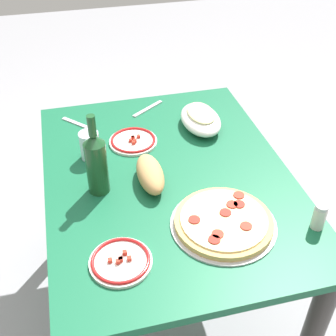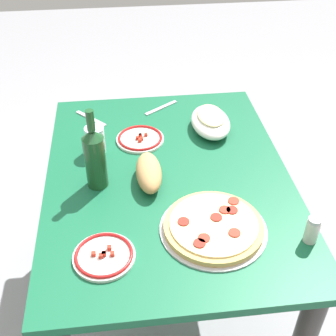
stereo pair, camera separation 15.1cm
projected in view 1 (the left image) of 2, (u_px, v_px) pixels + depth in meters
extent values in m
plane|color=gray|center=(168.00, 299.00, 1.97)|extent=(8.00, 8.00, 0.00)
cube|color=#145938|center=(168.00, 178.00, 1.54)|extent=(1.12, 0.84, 0.03)
cylinder|color=#33302D|center=(68.00, 183.00, 2.07)|extent=(0.07, 0.07, 0.68)
cylinder|color=#33302D|center=(214.00, 161.00, 2.21)|extent=(0.07, 0.07, 0.68)
cylinder|color=#B7B7BC|center=(223.00, 225.00, 1.34)|extent=(0.32, 0.32, 0.01)
cylinder|color=tan|center=(224.00, 222.00, 1.33)|extent=(0.30, 0.30, 0.02)
cylinder|color=beige|center=(224.00, 219.00, 1.32)|extent=(0.26, 0.26, 0.01)
cylinder|color=#B22D1E|center=(232.00, 204.00, 1.37)|extent=(0.04, 0.04, 0.00)
cylinder|color=#B22D1E|center=(239.00, 195.00, 1.40)|extent=(0.04, 0.04, 0.00)
cylinder|color=maroon|center=(239.00, 204.00, 1.37)|extent=(0.04, 0.04, 0.00)
cylinder|color=maroon|center=(225.00, 213.00, 1.34)|extent=(0.04, 0.04, 0.00)
cylinder|color=maroon|center=(194.00, 220.00, 1.31)|extent=(0.04, 0.04, 0.00)
cylinder|color=#B22D1E|center=(218.00, 234.00, 1.27)|extent=(0.04, 0.04, 0.00)
cylinder|color=maroon|center=(214.00, 239.00, 1.25)|extent=(0.04, 0.04, 0.00)
cylinder|color=#B22D1E|center=(246.00, 226.00, 1.29)|extent=(0.04, 0.04, 0.00)
ellipsoid|color=white|center=(201.00, 119.00, 1.75)|extent=(0.24, 0.15, 0.07)
ellipsoid|color=#AD2819|center=(201.00, 117.00, 1.74)|extent=(0.20, 0.12, 0.03)
ellipsoid|color=beige|center=(201.00, 113.00, 1.73)|extent=(0.17, 0.10, 0.02)
cylinder|color=#194723|center=(97.00, 168.00, 1.41)|extent=(0.07, 0.07, 0.19)
cone|color=#194723|center=(93.00, 140.00, 1.34)|extent=(0.07, 0.07, 0.03)
cylinder|color=#194723|center=(92.00, 126.00, 1.31)|extent=(0.03, 0.03, 0.07)
cylinder|color=silver|center=(90.00, 146.00, 1.58)|extent=(0.07, 0.07, 0.10)
cylinder|color=white|center=(133.00, 142.00, 1.68)|extent=(0.18, 0.18, 0.01)
torus|color=red|center=(133.00, 140.00, 1.68)|extent=(0.17, 0.17, 0.01)
cube|color=#AD2819|center=(130.00, 141.00, 1.67)|extent=(0.01, 0.01, 0.01)
cube|color=#AD2819|center=(138.00, 136.00, 1.69)|extent=(0.01, 0.01, 0.01)
cube|color=#AD2819|center=(134.00, 143.00, 1.66)|extent=(0.01, 0.01, 0.01)
cube|color=#AD2819|center=(133.00, 138.00, 1.68)|extent=(0.01, 0.01, 0.01)
cube|color=#AD2819|center=(133.00, 138.00, 1.68)|extent=(0.01, 0.01, 0.01)
cube|color=#AD2819|center=(135.00, 141.00, 1.67)|extent=(0.01, 0.01, 0.01)
cylinder|color=white|center=(121.00, 262.00, 1.22)|extent=(0.18, 0.18, 0.01)
torus|color=red|center=(121.00, 260.00, 1.22)|extent=(0.17, 0.17, 0.01)
cube|color=#AD2819|center=(121.00, 260.00, 1.21)|extent=(0.01, 0.01, 0.01)
cube|color=#AD2819|center=(121.00, 259.00, 1.21)|extent=(0.01, 0.01, 0.01)
cube|color=#AD2819|center=(129.00, 259.00, 1.22)|extent=(0.01, 0.01, 0.01)
cube|color=#AD2819|center=(125.00, 253.00, 1.23)|extent=(0.01, 0.01, 0.01)
cube|color=#AD2819|center=(118.00, 262.00, 1.21)|extent=(0.01, 0.01, 0.01)
cube|color=#AD2819|center=(110.00, 260.00, 1.21)|extent=(0.01, 0.01, 0.01)
ellipsoid|color=tan|center=(150.00, 174.00, 1.47)|extent=(0.20, 0.09, 0.08)
cylinder|color=silver|center=(319.00, 218.00, 1.31)|extent=(0.04, 0.04, 0.07)
cylinder|color=#B7B7BC|center=(322.00, 207.00, 1.28)|extent=(0.04, 0.04, 0.01)
cube|color=#B7B7BC|center=(148.00, 109.00, 1.88)|extent=(0.11, 0.15, 0.00)
cube|color=#B7B7BC|center=(79.00, 124.00, 1.78)|extent=(0.14, 0.13, 0.00)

